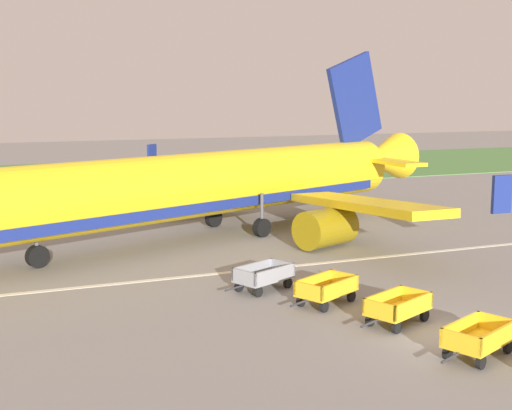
% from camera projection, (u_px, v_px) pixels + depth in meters
% --- Properties ---
extents(ground_plane, '(220.00, 220.00, 0.00)m').
position_uv_depth(ground_plane, '(449.00, 338.00, 23.90)').
color(ground_plane, gray).
extents(grass_strip, '(220.00, 28.00, 0.06)m').
position_uv_depth(grass_strip, '(126.00, 173.00, 73.76)').
color(grass_strip, '#518442').
rests_on(grass_strip, ground).
extents(apron_stripe, '(120.00, 0.36, 0.01)m').
position_uv_depth(apron_stripe, '(305.00, 265.00, 34.21)').
color(apron_stripe, silver).
rests_on(apron_stripe, ground).
extents(airplane, '(36.20, 29.51, 11.34)m').
position_uv_depth(airplane, '(218.00, 184.00, 41.05)').
color(airplane, yellow).
rests_on(airplane, ground).
extents(baggage_cart_second_in_row, '(3.55, 2.28, 1.07)m').
position_uv_depth(baggage_cart_second_in_row, '(479.00, 338.00, 22.15)').
color(baggage_cart_second_in_row, gold).
rests_on(baggage_cart_second_in_row, ground).
extents(baggage_cart_third_in_row, '(3.54, 2.30, 1.07)m').
position_uv_depth(baggage_cart_third_in_row, '(398.00, 308.00, 25.33)').
color(baggage_cart_third_in_row, gold).
rests_on(baggage_cart_third_in_row, ground).
extents(baggage_cart_fourth_in_row, '(3.51, 2.37, 1.07)m').
position_uv_depth(baggage_cart_fourth_in_row, '(326.00, 289.00, 27.71)').
color(baggage_cart_fourth_in_row, gold).
rests_on(baggage_cart_fourth_in_row, ground).
extents(baggage_cart_far_end, '(3.54, 2.31, 1.07)m').
position_uv_depth(baggage_cart_far_end, '(263.00, 276.00, 29.73)').
color(baggage_cart_far_end, gray).
rests_on(baggage_cart_far_end, ground).
extents(traffic_cone_near_plane, '(0.48, 0.48, 0.64)m').
position_uv_depth(traffic_cone_near_plane, '(334.00, 275.00, 31.01)').
color(traffic_cone_near_plane, orange).
rests_on(traffic_cone_near_plane, ground).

